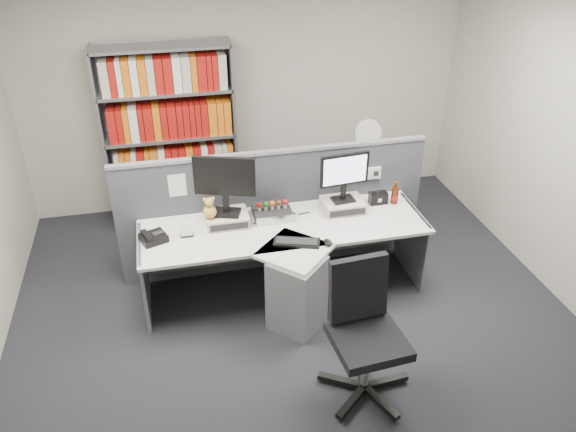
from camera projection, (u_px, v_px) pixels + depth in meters
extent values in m
plane|color=#25262B|center=(305.00, 347.00, 4.86)|extent=(5.50, 5.50, 0.00)
cube|color=#B5B0A1|center=(246.00, 91.00, 6.47)|extent=(5.00, 0.04, 2.70)
cube|color=white|center=(312.00, 18.00, 3.48)|extent=(5.00, 5.50, 0.04)
cube|color=#41434A|center=(274.00, 211.00, 5.58)|extent=(3.00, 0.05, 1.25)
cube|color=gray|center=(273.00, 152.00, 5.26)|extent=(3.00, 0.07, 0.03)
cube|color=white|center=(370.00, 173.00, 5.58)|extent=(0.22, 0.04, 0.12)
cube|color=white|center=(177.00, 184.00, 5.17)|extent=(0.16, 0.00, 0.22)
cube|color=white|center=(221.00, 179.00, 5.25)|extent=(0.16, 0.00, 0.22)
cube|color=white|center=(346.00, 166.00, 5.48)|extent=(0.16, 0.00, 0.22)
cube|color=silver|center=(284.00, 227.00, 5.18)|extent=(2.60, 0.80, 0.03)
cube|color=silver|center=(294.00, 251.00, 4.85)|extent=(0.74, 0.74, 0.03)
cube|color=gray|center=(297.00, 293.00, 4.93)|extent=(0.57, 0.57, 0.69)
cube|color=gray|center=(145.00, 277.00, 5.11)|extent=(0.03, 0.70, 0.72)
cube|color=gray|center=(411.00, 241.00, 5.61)|extent=(0.03, 0.70, 0.72)
cube|color=gray|center=(276.00, 239.00, 5.67)|extent=(2.50, 0.02, 0.45)
cube|color=#C0B39F|center=(227.00, 218.00, 5.19)|extent=(0.38, 0.30, 0.10)
cube|color=black|center=(229.00, 227.00, 5.06)|extent=(0.34, 0.01, 0.06)
cube|color=#C0B39F|center=(343.00, 205.00, 5.40)|extent=(0.38, 0.30, 0.10)
cube|color=black|center=(348.00, 213.00, 5.27)|extent=(0.34, 0.01, 0.06)
cube|color=black|center=(227.00, 213.00, 5.16)|extent=(0.28, 0.24, 0.02)
cube|color=black|center=(226.00, 203.00, 5.11)|extent=(0.06, 0.05, 0.20)
cube|color=black|center=(224.00, 176.00, 4.97)|extent=(0.53, 0.21, 0.36)
cube|color=silver|center=(225.00, 177.00, 4.95)|extent=(0.47, 0.16, 0.31)
cube|color=black|center=(343.00, 199.00, 5.37)|extent=(0.22, 0.17, 0.02)
cube|color=black|center=(343.00, 192.00, 5.33)|extent=(0.05, 0.03, 0.17)
cube|color=black|center=(345.00, 170.00, 5.21)|extent=(0.47, 0.08, 0.31)
cube|color=silver|center=(345.00, 170.00, 5.19)|extent=(0.42, 0.04, 0.26)
cube|color=black|center=(272.00, 212.00, 5.29)|extent=(0.34, 0.30, 0.09)
cube|color=silver|center=(275.00, 220.00, 5.17)|extent=(0.34, 0.01, 0.08)
cylinder|color=#C0B39F|center=(259.00, 209.00, 5.22)|extent=(0.03, 0.03, 0.03)
sphere|color=#A5140F|center=(259.00, 205.00, 5.20)|extent=(0.05, 0.05, 0.05)
cylinder|color=#C0B39F|center=(266.00, 208.00, 5.23)|extent=(0.03, 0.03, 0.03)
sphere|color=#19721E|center=(266.00, 204.00, 5.21)|extent=(0.05, 0.05, 0.05)
cylinder|color=#C0B39F|center=(272.00, 207.00, 5.24)|extent=(0.03, 0.03, 0.03)
sphere|color=orange|center=(272.00, 203.00, 5.22)|extent=(0.05, 0.05, 0.05)
cylinder|color=#C0B39F|center=(279.00, 207.00, 5.25)|extent=(0.03, 0.03, 0.03)
sphere|color=#593319|center=(279.00, 203.00, 5.23)|extent=(0.05, 0.05, 0.05)
cylinder|color=#C0B39F|center=(285.00, 206.00, 5.27)|extent=(0.03, 0.03, 0.03)
sphere|color=#A5140F|center=(285.00, 202.00, 5.24)|extent=(0.05, 0.05, 0.05)
cube|color=black|center=(297.00, 242.00, 4.92)|extent=(0.42, 0.27, 0.02)
cube|color=black|center=(297.00, 241.00, 4.91)|extent=(0.37, 0.21, 0.01)
ellipsoid|color=black|center=(328.00, 242.00, 4.90)|extent=(0.07, 0.11, 0.04)
cube|color=black|center=(153.00, 238.00, 4.95)|extent=(0.27, 0.25, 0.06)
cube|color=black|center=(146.00, 235.00, 4.90)|extent=(0.11, 0.18, 0.03)
cube|color=black|center=(158.00, 233.00, 4.95)|extent=(0.11, 0.09, 0.01)
cube|color=black|center=(187.00, 235.00, 5.02)|extent=(0.11, 0.07, 0.02)
cube|color=white|center=(186.00, 230.00, 4.97)|extent=(0.10, 0.04, 0.11)
cube|color=white|center=(186.00, 227.00, 5.01)|extent=(0.10, 0.04, 0.11)
sphere|color=gold|center=(210.00, 212.00, 5.07)|extent=(0.12, 0.12, 0.12)
sphere|color=gold|center=(209.00, 202.00, 5.02)|extent=(0.08, 0.08, 0.08)
sphere|color=gold|center=(204.00, 200.00, 4.99)|extent=(0.03, 0.03, 0.03)
sphere|color=gold|center=(213.00, 199.00, 5.01)|extent=(0.03, 0.03, 0.03)
cube|color=black|center=(378.00, 198.00, 5.50)|extent=(0.17, 0.10, 0.11)
cylinder|color=#3F190A|center=(395.00, 195.00, 5.49)|extent=(0.07, 0.07, 0.17)
cylinder|color=#A5140F|center=(395.00, 197.00, 5.50)|extent=(0.07, 0.07, 0.05)
cylinder|color=#3F190A|center=(396.00, 185.00, 5.43)|extent=(0.03, 0.03, 0.05)
cylinder|color=#A5140F|center=(396.00, 182.00, 5.42)|extent=(0.03, 0.03, 0.01)
cube|color=gray|center=(105.00, 143.00, 6.09)|extent=(0.03, 0.40, 2.00)
cube|color=gray|center=(233.00, 131.00, 6.36)|extent=(0.03, 0.40, 2.00)
cube|color=gray|center=(170.00, 130.00, 6.38)|extent=(1.40, 0.02, 2.00)
cube|color=gray|center=(179.00, 214.00, 6.72)|extent=(1.38, 0.40, 0.03)
cube|color=gray|center=(175.00, 176.00, 6.47)|extent=(1.38, 0.40, 0.03)
cube|color=gray|center=(170.00, 135.00, 6.21)|extent=(1.38, 0.40, 0.03)
cube|color=gray|center=(165.00, 91.00, 5.96)|extent=(1.38, 0.40, 0.03)
cube|color=gray|center=(160.00, 46.00, 5.72)|extent=(1.38, 0.40, 0.03)
cube|color=#A5140F|center=(178.00, 201.00, 6.60)|extent=(1.24, 0.28, 0.36)
cube|color=orange|center=(173.00, 162.00, 6.34)|extent=(1.24, 0.28, 0.36)
cube|color=#C0B39F|center=(169.00, 119.00, 6.09)|extent=(1.24, 0.28, 0.36)
cube|color=white|center=(163.00, 73.00, 5.83)|extent=(1.24, 0.28, 0.36)
cube|color=gray|center=(363.00, 188.00, 6.58)|extent=(0.45, 0.60, 0.70)
cube|color=black|center=(373.00, 187.00, 6.25)|extent=(0.40, 0.02, 0.28)
cube|color=black|center=(371.00, 212.00, 6.41)|extent=(0.40, 0.02, 0.28)
cylinder|color=white|center=(365.00, 159.00, 6.40)|extent=(0.17, 0.17, 0.03)
cylinder|color=white|center=(366.00, 151.00, 6.35)|extent=(0.03, 0.03, 0.17)
cylinder|color=white|center=(368.00, 132.00, 6.21)|extent=(0.29, 0.10, 0.29)
cylinder|color=silver|center=(367.00, 131.00, 6.23)|extent=(0.29, 0.09, 0.29)
cylinder|color=silver|center=(366.00, 365.00, 4.30)|extent=(0.06, 0.06, 0.45)
cube|color=black|center=(368.00, 341.00, 4.17)|extent=(0.55, 0.55, 0.08)
cube|color=black|center=(358.00, 288.00, 4.20)|extent=(0.45, 0.15, 0.52)
cube|color=black|center=(388.00, 381.00, 4.46)|extent=(0.34, 0.08, 0.04)
cylinder|color=black|center=(403.00, 378.00, 4.51)|extent=(0.06, 0.06, 0.03)
cube|color=black|center=(361.00, 368.00, 4.58)|extent=(0.13, 0.34, 0.04)
cylinder|color=black|center=(360.00, 357.00, 4.71)|extent=(0.06, 0.06, 0.03)
cube|color=black|center=(339.00, 380.00, 4.47)|extent=(0.31, 0.22, 0.04)
cylinder|color=black|center=(322.00, 378.00, 4.51)|extent=(0.06, 0.06, 0.03)
cube|color=black|center=(350.00, 403.00, 4.27)|extent=(0.29, 0.26, 0.04)
cylinder|color=black|center=(341.00, 416.00, 4.19)|extent=(0.06, 0.06, 0.03)
cube|color=black|center=(382.00, 403.00, 4.27)|extent=(0.18, 0.33, 0.04)
cylinder|color=black|center=(394.00, 417.00, 4.19)|extent=(0.06, 0.06, 0.03)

